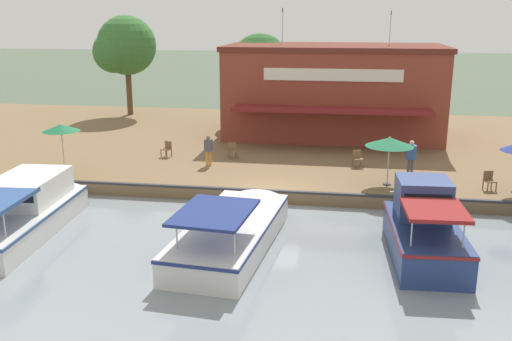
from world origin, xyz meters
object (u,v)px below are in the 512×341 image
Objects in this scene: motorboat_far_downstream at (27,209)px; motorboat_distant_upstream at (237,226)px; waterfront_restaurant at (333,90)px; tree_upstream_bank at (123,47)px; patio_umbrella_mid_patio_left at (390,142)px; cafe_chair_far_corner_seat at (489,180)px; patio_umbrella_back_row at (61,128)px; mooring_post at (412,185)px; cafe_chair_facing_river at (358,158)px; person_mid_patio at (208,147)px; motorboat_nearest_quay at (422,227)px; tree_behind_restaurant at (257,66)px; person_at_quay_edge at (411,154)px; cafe_chair_back_row_seat at (167,148)px; cafe_chair_under_first_umbrella at (233,150)px.

motorboat_distant_upstream is at bearing 89.96° from motorboat_far_downstream.
waterfront_restaurant reaches higher than tree_upstream_bank.
tree_upstream_bank is (-16.17, -18.79, 3.14)m from patio_umbrella_mid_patio_left.
cafe_chair_far_corner_seat is 19.48m from motorboat_far_downstream.
patio_umbrella_back_row is (11.57, -12.65, -0.60)m from waterfront_restaurant.
motorboat_far_downstream is 15.67m from mooring_post.
patio_umbrella_back_row is 2.91× the size of cafe_chair_facing_river.
cafe_chair_far_corner_seat is 6.50m from cafe_chair_facing_river.
motorboat_distant_upstream reaches higher than cafe_chair_far_corner_seat.
patio_umbrella_back_row is at bearing -94.23° from mooring_post.
person_mid_patio is at bearing 35.18° from tree_upstream_bank.
motorboat_nearest_quay is at bearing 70.38° from patio_umbrella_back_row.
patio_umbrella_mid_patio_left is 2.16× the size of mooring_post.
motorboat_nearest_quay is (5.81, 16.29, -1.89)m from patio_umbrella_back_row.
tree_behind_restaurant is (-20.41, -9.02, 3.72)m from motorboat_nearest_quay.
patio_umbrella_mid_patio_left is at bearing -172.74° from motorboat_nearest_quay.
person_at_quay_edge is 0.20× the size of motorboat_distant_upstream.
tree_behind_restaurant reaches higher than motorboat_far_downstream.
patio_umbrella_mid_patio_left reaches higher than motorboat_distant_upstream.
motorboat_distant_upstream is at bearing -55.12° from mooring_post.
waterfront_restaurant is at bearing 130.79° from cafe_chair_back_row_seat.
motorboat_distant_upstream is (7.98, -6.94, -1.08)m from person_at_quay_edge.
cafe_chair_under_first_umbrella is 2.02m from person_mid_patio.
motorboat_nearest_quay is at bearing 41.11° from tree_upstream_bank.
mooring_post is (3.78, 9.77, -0.46)m from person_mid_patio.
person_at_quay_edge is 0.28× the size of tree_behind_restaurant.
cafe_chair_back_row_seat is (-4.04, 3.92, -1.78)m from patio_umbrella_back_row.
motorboat_far_downstream is 8.29m from motorboat_distant_upstream.
patio_umbrella_back_row reaches higher than mooring_post.
cafe_chair_far_corner_seat is at bearing 121.52° from motorboat_distant_upstream.
motorboat_far_downstream is at bearing -65.75° from patio_umbrella_mid_patio_left.
motorboat_nearest_quay is (7.92, -0.37, -0.75)m from person_at_quay_edge.
waterfront_restaurant reaches higher than cafe_chair_far_corner_seat.
cafe_chair_far_corner_seat is 0.82× the size of mooring_post.
waterfront_restaurant is at bearing 147.24° from motorboat_far_downstream.
motorboat_nearest_quay is (10.09, 8.75, -0.12)m from cafe_chair_under_first_umbrella.
cafe_chair_far_corner_seat is 0.14× the size of motorboat_nearest_quay.
motorboat_far_downstream is 1.12× the size of tree_upstream_bank.
waterfront_restaurant is 10.42m from person_at_quay_edge.
motorboat_nearest_quay is (6.18, -3.60, -0.12)m from cafe_chair_far_corner_seat.
patio_umbrella_back_row is at bearing -76.13° from cafe_chair_facing_river.
cafe_chair_facing_river is at bearing 10.80° from waterfront_restaurant.
tree_upstream_bank reaches higher than motorboat_distant_upstream.
person_mid_patio reaches higher than cafe_chair_facing_river.
waterfront_restaurant is 15.90× the size of cafe_chair_facing_river.
motorboat_nearest_quay is at bearing 49.10° from person_mid_patio.
motorboat_far_downstream is 21.62m from tree_behind_restaurant.
patio_umbrella_mid_patio_left is at bearing 72.84° from cafe_chair_back_row_seat.
motorboat_far_downstream is 1.39× the size of motorboat_nearest_quay.
cafe_chair_back_row_seat is 15.81m from motorboat_nearest_quay.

